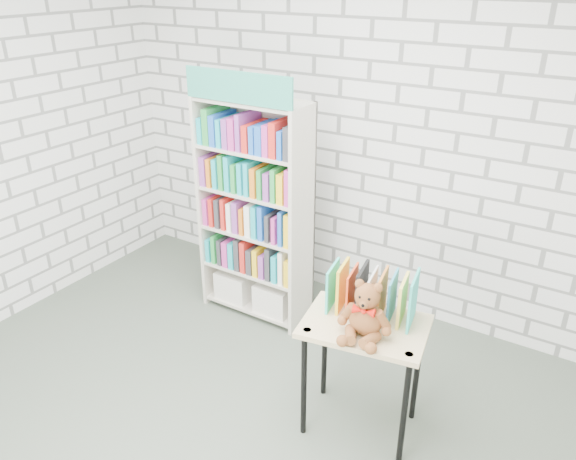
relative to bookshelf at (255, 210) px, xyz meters
The scene contains 6 objects.
ground 1.73m from the bookshelf, 66.26° to the right, with size 4.50×4.50×0.00m, color #485245.
room_shell 1.73m from the bookshelf, 66.26° to the right, with size 4.52×4.02×2.81m.
bookshelf is the anchor object (origin of this frame).
display_table 1.50m from the bookshelf, 29.99° to the right, with size 0.77×0.60×0.76m.
table_books 1.41m from the bookshelf, 26.42° to the right, with size 0.52×0.30×0.29m.
teddy_bear 1.56m from the bookshelf, 32.49° to the right, with size 0.30×0.29×0.33m.
Camera 1 is at (1.72, -1.87, 2.61)m, focal length 35.00 mm.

